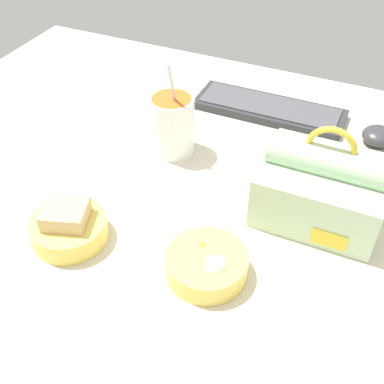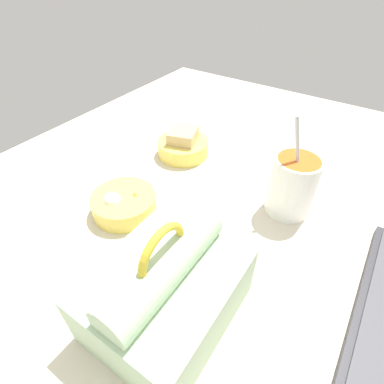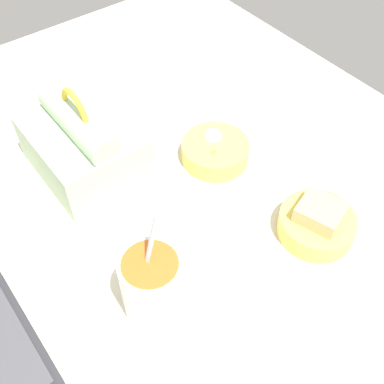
{
  "view_description": "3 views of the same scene",
  "coord_description": "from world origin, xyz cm",
  "views": [
    {
      "loc": [
        25.78,
        -57.99,
        60.8
      ],
      "look_at": [
        1.05,
        -2.65,
        7.0
      ],
      "focal_mm": 45.0,
      "sensor_mm": 36.0,
      "label": 1
    },
    {
      "loc": [
        37.11,
        21.61,
        43.82
      ],
      "look_at": [
        1.05,
        -2.65,
        7.0
      ],
      "focal_mm": 28.0,
      "sensor_mm": 36.0,
      "label": 2
    },
    {
      "loc": [
        -40.04,
        28.8,
        67.48
      ],
      "look_at": [
        1.05,
        -2.65,
        7.0
      ],
      "focal_mm": 45.0,
      "sensor_mm": 36.0,
      "label": 3
    }
  ],
  "objects": [
    {
      "name": "soup_cup",
      "position": [
        -10.09,
        12.82,
        8.26
      ],
      "size": [
        8.73,
        8.73,
        20.06
      ],
      "color": "white",
      "rests_on": "desk_surface"
    },
    {
      "name": "desk_surface",
      "position": [
        0.0,
        0.0,
        1.0
      ],
      "size": [
        140.0,
        110.0,
        2.0
      ],
      "color": "beige",
      "rests_on": "ground"
    },
    {
      "name": "bento_bowl_sandwich",
      "position": [
        -15.01,
        -16.11,
        4.54
      ],
      "size": [
        12.55,
        12.55,
        6.82
      ],
      "color": "#EFD65B",
      "rests_on": "desk_surface"
    },
    {
      "name": "lunch_bag",
      "position": [
        20.84,
        6.52,
        8.0
      ],
      "size": [
        20.37,
        16.76,
        17.85
      ],
      "color": "#B7D6AD",
      "rests_on": "desk_surface"
    },
    {
      "name": "bento_bowl_snacks",
      "position": [
        8.47,
        -13.77,
        4.1
      ],
      "size": [
        12.63,
        12.63,
        5.38
      ],
      "color": "#EFD65B",
      "rests_on": "desk_surface"
    }
  ]
}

